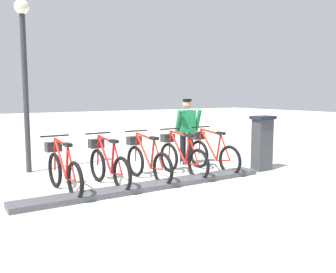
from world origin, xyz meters
TOP-DOWN VIEW (x-y plane):
  - ground_plane at (0.00, 0.00)m, footprint 60.00×60.00m
  - dock_rail_base at (0.00, 0.00)m, footprint 0.44×5.12m
  - payment_kiosk at (0.05, -3.00)m, footprint 0.36×0.52m
  - bike_docked_0 at (0.62, -1.96)m, footprint 1.72×0.54m
  - bike_docked_1 at (0.62, -1.09)m, footprint 1.72×0.54m
  - bike_docked_2 at (0.62, -0.23)m, footprint 1.72×0.54m
  - bike_docked_3 at (0.62, 0.64)m, footprint 1.72×0.54m
  - bike_docked_4 at (0.62, 1.50)m, footprint 1.72×0.54m
  - worker_near_rack at (1.55, -1.91)m, footprint 0.56×0.68m
  - lamp_post at (2.77, 1.65)m, footprint 0.32×0.32m

SIDE VIEW (x-z plane):
  - ground_plane at x=0.00m, z-range 0.00..0.00m
  - dock_rail_base at x=0.00m, z-range 0.00..0.10m
  - bike_docked_0 at x=0.62m, z-range -0.08..0.94m
  - bike_docked_1 at x=0.62m, z-range -0.08..0.94m
  - bike_docked_2 at x=0.62m, z-range -0.08..0.94m
  - bike_docked_3 at x=0.62m, z-range -0.08..0.94m
  - bike_docked_4 at x=0.62m, z-range -0.08..0.94m
  - payment_kiosk at x=0.05m, z-range 0.03..1.31m
  - worker_near_rack at x=1.55m, z-range 0.08..1.74m
  - lamp_post at x=2.77m, z-range 0.60..4.43m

